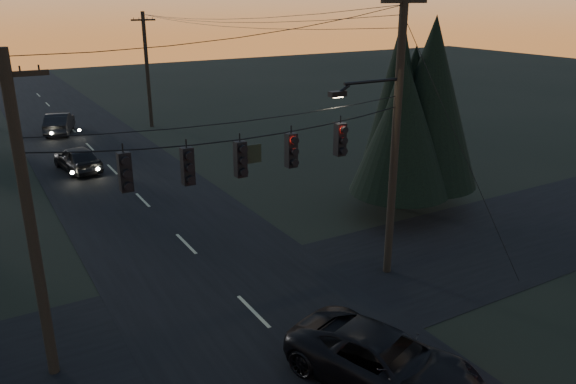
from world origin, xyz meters
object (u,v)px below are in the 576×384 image
utility_pole_right (387,271)px  utility_pole_far_r (152,127)px  suv_near (384,362)px  sedan_oncoming_a (77,159)px  sedan_oncoming_b (59,123)px  utility_pole_left (55,372)px  evergreen_right (399,114)px

utility_pole_right → utility_pole_far_r: 28.00m
utility_pole_far_r → suv_near: bearing=-97.3°
sedan_oncoming_a → sedan_oncoming_b: 10.45m
utility_pole_left → evergreen_right: size_ratio=1.09×
sedan_oncoming_b → sedan_oncoming_a: bearing=103.3°
utility_pole_far_r → sedan_oncoming_a: utility_pole_far_r is taller
sedan_oncoming_a → sedan_oncoming_b: bearing=-102.2°
evergreen_right → suv_near: bearing=-131.5°
sedan_oncoming_a → evergreen_right: bearing=122.6°
evergreen_right → sedan_oncoming_a: bearing=130.8°
evergreen_right → suv_near: 13.84m
suv_near → sedan_oncoming_b: 34.15m
utility_pole_left → utility_pole_far_r: same height
utility_pole_far_r → evergreen_right: 23.83m
evergreen_right → suv_near: evergreen_right is taller
utility_pole_left → suv_near: size_ratio=1.63×
utility_pole_far_r → utility_pole_right: bearing=-90.0°
utility_pole_right → utility_pole_far_r: (0.00, 28.00, 0.00)m
utility_pole_left → utility_pole_far_r: bearing=67.7°
sedan_oncoming_b → suv_near: bearing=111.1°
suv_near → utility_pole_left: bearing=126.3°
suv_near → sedan_oncoming_a: size_ratio=1.22×
sedan_oncoming_a → utility_pole_far_r: bearing=-136.1°
utility_pole_right → sedan_oncoming_a: (-7.22, 18.74, 0.73)m
utility_pole_far_r → sedan_oncoming_b: size_ratio=1.86×
suv_near → sedan_oncoming_a: 23.84m
evergreen_right → sedan_oncoming_a: size_ratio=1.83×
utility_pole_right → sedan_oncoming_b: size_ratio=2.19×
utility_pole_left → sedan_oncoming_a: utility_pole_left is taller
utility_pole_right → suv_near: utility_pole_right is taller
utility_pole_left → sedan_oncoming_b: utility_pole_left is taller
utility_pole_far_r → evergreen_right: (4.59, -22.94, 4.51)m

